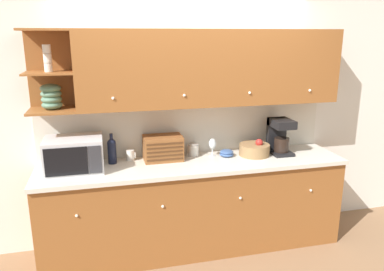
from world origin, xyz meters
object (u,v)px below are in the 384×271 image
object	(u,v)px
wine_bottle	(112,150)
wine_glass	(212,144)
microwave	(74,155)
storage_canister	(193,150)
coffee_maker	(280,135)
mug	(131,155)
bread_box	(163,148)
bowl_stack_on_counter	(227,153)
fruit_basket	(254,149)

from	to	relation	value
wine_bottle	wine_glass	world-z (taller)	wine_bottle
microwave	wine_bottle	distance (m)	0.37
microwave	wine_bottle	world-z (taller)	microwave
microwave	wine_bottle	size ratio (longest dim) A/B	1.72
storage_canister	coffee_maker	world-z (taller)	coffee_maker
coffee_maker	mug	bearing A→B (deg)	175.22
bread_box	mug	bearing A→B (deg)	168.31
bowl_stack_on_counter	fruit_basket	xyz separation A→B (m)	(0.29, -0.04, 0.03)
mug	wine_glass	distance (m)	0.83
mug	bowl_stack_on_counter	xyz separation A→B (m)	(0.97, -0.11, -0.02)
bread_box	fruit_basket	bearing A→B (deg)	-4.86
wine_bottle	storage_canister	xyz separation A→B (m)	(0.82, 0.04, -0.07)
mug	bread_box	distance (m)	0.33
mug	storage_canister	world-z (taller)	storage_canister
fruit_basket	storage_canister	bearing A→B (deg)	167.73
mug	bread_box	world-z (taller)	bread_box
microwave	storage_canister	xyz separation A→B (m)	(1.16, 0.17, -0.09)
bread_box	bowl_stack_on_counter	size ratio (longest dim) A/B	2.60
bowl_stack_on_counter	coffee_maker	bearing A→B (deg)	-1.86
storage_canister	bread_box	bearing A→B (deg)	-170.46
microwave	wine_bottle	xyz separation A→B (m)	(0.34, 0.13, -0.02)
microwave	fruit_basket	bearing A→B (deg)	1.16
wine_bottle	mug	bearing A→B (deg)	14.69
microwave	storage_canister	distance (m)	1.18
microwave	coffee_maker	size ratio (longest dim) A/B	1.40
coffee_maker	microwave	bearing A→B (deg)	-178.54
storage_canister	coffee_maker	size ratio (longest dim) A/B	0.34
wine_glass	fruit_basket	distance (m)	0.44
bread_box	fruit_basket	xyz separation A→B (m)	(0.94, -0.08, -0.06)
fruit_basket	wine_glass	bearing A→B (deg)	169.70
mug	fruit_basket	distance (m)	1.27
bowl_stack_on_counter	fruit_basket	size ratio (longest dim) A/B	0.47
microwave	coffee_maker	distance (m)	2.07
storage_canister	bowl_stack_on_counter	bearing A→B (deg)	-16.89
storage_canister	coffee_maker	xyz separation A→B (m)	(0.90, -0.12, 0.13)
coffee_maker	wine_bottle	bearing A→B (deg)	177.29
wine_bottle	mug	xyz separation A→B (m)	(0.18, 0.05, -0.08)
storage_canister	fruit_basket	xyz separation A→B (m)	(0.62, -0.13, -0.00)
wine_glass	coffee_maker	xyz separation A→B (m)	(0.72, -0.06, 0.06)
storage_canister	bowl_stack_on_counter	distance (m)	0.34
wine_glass	coffee_maker	distance (m)	0.72
microwave	bread_box	distance (m)	0.84
storage_canister	bowl_stack_on_counter	xyz separation A→B (m)	(0.33, -0.10, -0.03)
wine_glass	fruit_basket	size ratio (longest dim) A/B	0.59
mug	bowl_stack_on_counter	distance (m)	0.97
storage_canister	coffee_maker	distance (m)	0.92
wine_glass	storage_canister	bearing A→B (deg)	163.31
fruit_basket	coffee_maker	distance (m)	0.31
mug	bread_box	size ratio (longest dim) A/B	0.28
bowl_stack_on_counter	bread_box	bearing A→B (deg)	176.04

